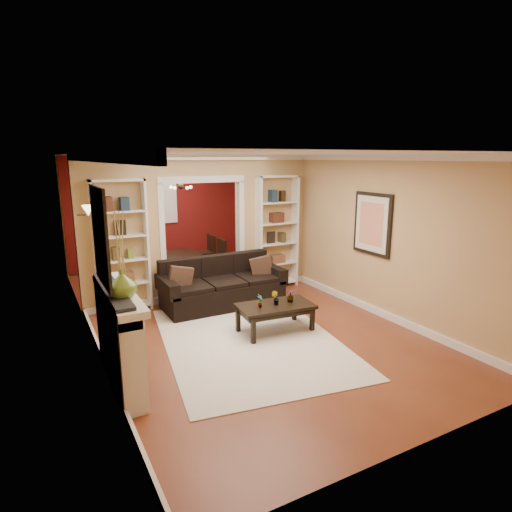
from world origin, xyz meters
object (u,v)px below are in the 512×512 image
dining_table (184,267)px  bookshelf_left (121,247)px  fireplace (121,338)px  sofa (223,283)px  bookshelf_right (277,232)px  coffee_table (275,318)px

dining_table → bookshelf_left: bearing=133.0°
fireplace → dining_table: fireplace is taller
fireplace → bookshelf_left: bearing=78.0°
sofa → bookshelf_left: size_ratio=0.97×
sofa → dining_table: size_ratio=1.48×
fireplace → bookshelf_right: bearing=34.8°
dining_table → coffee_table: bearing=-175.8°
bookshelf_left → bookshelf_right: same height
coffee_table → bookshelf_right: 2.57m
sofa → dining_table: sofa is taller
sofa → bookshelf_left: bearing=160.4°
bookshelf_left → sofa: bearing=-19.6°
bookshelf_right → sofa: bearing=-158.5°
sofa → dining_table: 2.08m
coffee_table → fireplace: 2.47m
sofa → bookshelf_left: 1.87m
bookshelf_left → bookshelf_right: (3.10, 0.00, 0.00)m
dining_table → sofa: bearing=-179.2°
bookshelf_left → dining_table: bookshelf_left is taller
sofa → bookshelf_left: bookshelf_left is taller
bookshelf_right → fireplace: (-3.64, -2.53, -0.57)m
coffee_table → bookshelf_left: 2.92m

